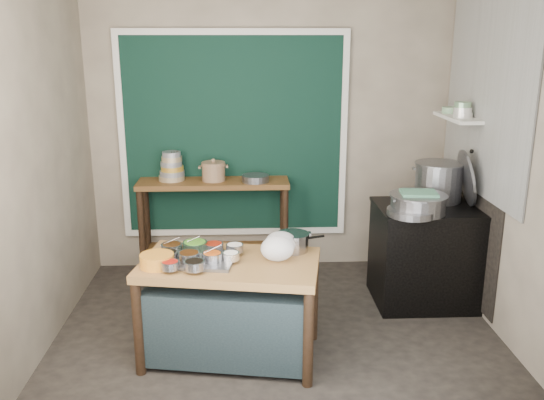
{
  "coord_description": "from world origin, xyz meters",
  "views": [
    {
      "loc": [
        -0.23,
        -4.12,
        2.27
      ],
      "look_at": [
        -0.03,
        0.25,
        1.04
      ],
      "focal_mm": 38.0,
      "sensor_mm": 36.0,
      "label": 1
    }
  ],
  "objects_px": {
    "ceramic_crock": "(214,172)",
    "steamer": "(418,203)",
    "prep_table": "(231,309)",
    "stove_block": "(427,256)",
    "yellow_basin": "(157,260)",
    "saucepan": "(293,242)",
    "stock_pot": "(438,182)",
    "utensil_cup": "(175,176)",
    "condiment_tray": "(197,260)",
    "back_counter": "(215,227)"
  },
  "relations": [
    {
      "from": "back_counter",
      "to": "yellow_basin",
      "type": "bearing_deg",
      "value": -100.4
    },
    {
      "from": "condiment_tray",
      "to": "stock_pot",
      "type": "height_order",
      "value": "stock_pot"
    },
    {
      "from": "steamer",
      "to": "utensil_cup",
      "type": "bearing_deg",
      "value": 156.37
    },
    {
      "from": "saucepan",
      "to": "stock_pot",
      "type": "xyz_separation_m",
      "value": [
        1.35,
        0.85,
        0.23
      ]
    },
    {
      "from": "utensil_cup",
      "to": "stock_pot",
      "type": "bearing_deg",
      "value": -13.19
    },
    {
      "from": "back_counter",
      "to": "yellow_basin",
      "type": "height_order",
      "value": "back_counter"
    },
    {
      "from": "ceramic_crock",
      "to": "saucepan",
      "type": "bearing_deg",
      "value": -64.89
    },
    {
      "from": "back_counter",
      "to": "stock_pot",
      "type": "distance_m",
      "value": 2.16
    },
    {
      "from": "stove_block",
      "to": "steamer",
      "type": "relative_size",
      "value": 1.86
    },
    {
      "from": "stove_block",
      "to": "yellow_basin",
      "type": "xyz_separation_m",
      "value": [
        -2.2,
        -0.93,
        0.37
      ]
    },
    {
      "from": "saucepan",
      "to": "stock_pot",
      "type": "bearing_deg",
      "value": 13.52
    },
    {
      "from": "saucepan",
      "to": "back_counter",
      "type": "bearing_deg",
      "value": 96.57
    },
    {
      "from": "stock_pot",
      "to": "saucepan",
      "type": "bearing_deg",
      "value": -147.77
    },
    {
      "from": "prep_table",
      "to": "stock_pot",
      "type": "bearing_deg",
      "value": 39.48
    },
    {
      "from": "stove_block",
      "to": "saucepan",
      "type": "relative_size",
      "value": 3.62
    },
    {
      "from": "prep_table",
      "to": "ceramic_crock",
      "type": "height_order",
      "value": "ceramic_crock"
    },
    {
      "from": "stove_block",
      "to": "back_counter",
      "type": "bearing_deg",
      "value": 158.98
    },
    {
      "from": "utensil_cup",
      "to": "ceramic_crock",
      "type": "xyz_separation_m",
      "value": [
        0.38,
        -0.02,
        0.04
      ]
    },
    {
      "from": "prep_table",
      "to": "utensil_cup",
      "type": "height_order",
      "value": "utensil_cup"
    },
    {
      "from": "yellow_basin",
      "to": "utensil_cup",
      "type": "relative_size",
      "value": 1.58
    },
    {
      "from": "back_counter",
      "to": "steamer",
      "type": "xyz_separation_m",
      "value": [
        1.73,
        -0.9,
        0.48
      ]
    },
    {
      "from": "condiment_tray",
      "to": "stock_pot",
      "type": "relative_size",
      "value": 1.19
    },
    {
      "from": "ceramic_crock",
      "to": "steamer",
      "type": "xyz_separation_m",
      "value": [
        1.73,
        -0.9,
        -0.07
      ]
    },
    {
      "from": "yellow_basin",
      "to": "saucepan",
      "type": "relative_size",
      "value": 0.94
    },
    {
      "from": "back_counter",
      "to": "prep_table",
      "type": "bearing_deg",
      "value": -83.0
    },
    {
      "from": "condiment_tray",
      "to": "utensil_cup",
      "type": "xyz_separation_m",
      "value": [
        -0.34,
        1.6,
        0.23
      ]
    },
    {
      "from": "condiment_tray",
      "to": "saucepan",
      "type": "height_order",
      "value": "saucepan"
    },
    {
      "from": "utensil_cup",
      "to": "prep_table",
      "type": "bearing_deg",
      "value": -70.54
    },
    {
      "from": "condiment_tray",
      "to": "ceramic_crock",
      "type": "height_order",
      "value": "ceramic_crock"
    },
    {
      "from": "stove_block",
      "to": "saucepan",
      "type": "bearing_deg",
      "value": -151.86
    },
    {
      "from": "back_counter",
      "to": "utensil_cup",
      "type": "height_order",
      "value": "utensil_cup"
    },
    {
      "from": "prep_table",
      "to": "back_counter",
      "type": "xyz_separation_m",
      "value": [
        -0.19,
        1.58,
        0.1
      ]
    },
    {
      "from": "yellow_basin",
      "to": "stock_pot",
      "type": "distance_m",
      "value": 2.59
    },
    {
      "from": "condiment_tray",
      "to": "back_counter",
      "type": "bearing_deg",
      "value": 88.73
    },
    {
      "from": "yellow_basin",
      "to": "saucepan",
      "type": "distance_m",
      "value": 1.0
    },
    {
      "from": "prep_table",
      "to": "back_counter",
      "type": "relative_size",
      "value": 0.86
    },
    {
      "from": "utensil_cup",
      "to": "stock_pot",
      "type": "relative_size",
      "value": 0.34
    },
    {
      "from": "saucepan",
      "to": "stove_block",
      "type": "bearing_deg",
      "value": 9.44
    },
    {
      "from": "steamer",
      "to": "stock_pot",
      "type": "bearing_deg",
      "value": 52.25
    },
    {
      "from": "yellow_basin",
      "to": "utensil_cup",
      "type": "distance_m",
      "value": 1.69
    },
    {
      "from": "prep_table",
      "to": "condiment_tray",
      "type": "bearing_deg",
      "value": -170.71
    },
    {
      "from": "utensil_cup",
      "to": "ceramic_crock",
      "type": "distance_m",
      "value": 0.38
    },
    {
      "from": "ceramic_crock",
      "to": "stock_pot",
      "type": "distance_m",
      "value": 2.08
    },
    {
      "from": "ceramic_crock",
      "to": "utensil_cup",
      "type": "bearing_deg",
      "value": 177.4
    },
    {
      "from": "back_counter",
      "to": "saucepan",
      "type": "xyz_separation_m",
      "value": [
        0.66,
        -1.39,
        0.34
      ]
    },
    {
      "from": "condiment_tray",
      "to": "saucepan",
      "type": "xyz_separation_m",
      "value": [
        0.69,
        0.18,
        0.06
      ]
    },
    {
      "from": "stove_block",
      "to": "saucepan",
      "type": "height_order",
      "value": "saucepan"
    },
    {
      "from": "saucepan",
      "to": "utensil_cup",
      "type": "height_order",
      "value": "utensil_cup"
    },
    {
      "from": "stove_block",
      "to": "stock_pot",
      "type": "distance_m",
      "value": 0.66
    },
    {
      "from": "prep_table",
      "to": "stove_block",
      "type": "relative_size",
      "value": 1.39
    }
  ]
}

